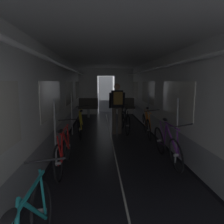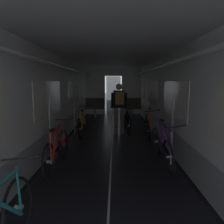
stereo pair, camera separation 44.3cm
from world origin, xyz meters
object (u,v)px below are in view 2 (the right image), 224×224
at_px(bench_seat_far_left, 95,106).
at_px(bicycle_red, 57,150).
at_px(person_cyclist_aisle, 119,104).
at_px(bicycle_orange, 148,125).
at_px(bicycle_black_in_aisle, 127,121).
at_px(bench_seat_far_right, 131,106).
at_px(bicycle_yellow, 82,124).
at_px(bicycle_purple, 162,146).

distance_m(bench_seat_far_left, bicycle_red, 6.18).
xyz_separation_m(bench_seat_far_left, person_cyclist_aisle, (1.12, -3.41, 0.45)).
relative_size(bicycle_red, bicycle_orange, 1.00).
bearing_deg(bicycle_black_in_aisle, bench_seat_far_right, 83.10).
bearing_deg(bench_seat_far_right, bench_seat_far_left, 180.00).
distance_m(bench_seat_far_left, bicycle_black_in_aisle, 3.45).
relative_size(bicycle_yellow, person_cyclist_aisle, 1.01).
height_order(bicycle_orange, bicycle_black_in_aisle, bicycle_orange).
relative_size(bench_seat_far_left, bicycle_black_in_aisle, 0.58).
relative_size(bench_seat_far_left, bench_seat_far_right, 1.00).
relative_size(bicycle_orange, person_cyclist_aisle, 1.01).
bearing_deg(bench_seat_far_left, bicycle_purple, -71.22).
height_order(bicycle_red, bicycle_black_in_aisle, same).
xyz_separation_m(bench_seat_far_left, bicycle_yellow, (-0.08, -3.59, -0.19)).
relative_size(bench_seat_far_right, person_cyclist_aisle, 0.58).
height_order(bicycle_orange, person_cyclist_aisle, person_cyclist_aisle).
bearing_deg(bench_seat_far_left, bicycle_yellow, -91.35).
relative_size(bicycle_purple, bicycle_orange, 1.00).
height_order(bench_seat_far_left, bicycle_yellow, same).
relative_size(bench_seat_far_left, bicycle_yellow, 0.58).
distance_m(bicycle_orange, bicycle_black_in_aisle, 0.90).
relative_size(bicycle_yellow, bicycle_red, 1.00).
distance_m(bicycle_red, bicycle_black_in_aisle, 3.43).
relative_size(bicycle_purple, bicycle_black_in_aisle, 1.00).
height_order(bicycle_red, bicycle_orange, bicycle_orange).
relative_size(bicycle_yellow, bicycle_orange, 1.00).
bearing_deg(bicycle_purple, bicycle_red, -172.46).
bearing_deg(bicycle_red, bicycle_black_in_aisle, 62.32).
bearing_deg(bicycle_yellow, bench_seat_far_left, 88.65).
xyz_separation_m(bench_seat_far_left, bench_seat_far_right, (1.80, 0.00, 0.00)).
relative_size(bicycle_purple, bicycle_red, 1.00).
bearing_deg(bicycle_yellow, bicycle_black_in_aisle, 16.74).
xyz_separation_m(bench_seat_far_right, bicycle_black_in_aisle, (-0.38, -3.14, -0.18)).
distance_m(bicycle_red, person_cyclist_aisle, 3.13).
relative_size(bench_seat_far_right, bicycle_red, 0.58).
xyz_separation_m(bicycle_red, bicycle_orange, (2.21, 2.39, -0.00)).
bearing_deg(bicycle_black_in_aisle, bench_seat_far_left, 114.32).
bearing_deg(bicycle_yellow, bicycle_red, -91.98).
bearing_deg(bicycle_yellow, bicycle_orange, -5.38).
relative_size(bicycle_purple, bicycle_yellow, 1.00).
height_order(bench_seat_far_right, bicycle_purple, bicycle_purple).
height_order(person_cyclist_aisle, bicycle_black_in_aisle, person_cyclist_aisle).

